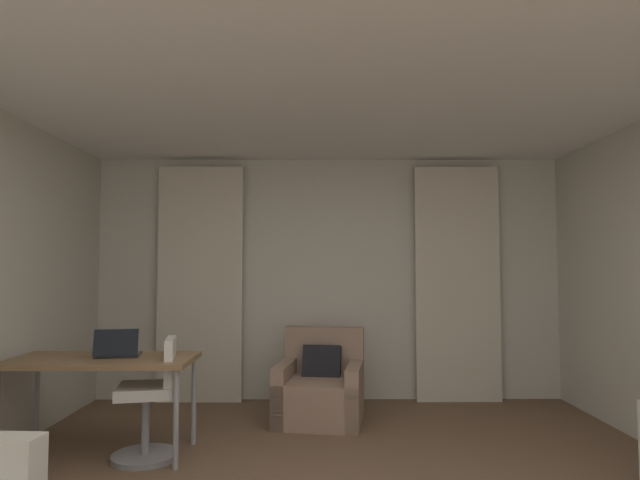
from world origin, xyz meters
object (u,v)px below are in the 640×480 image
object	(u,v)px
armchair	(321,390)
desk	(103,366)
laptop	(118,351)
desk_chair	(151,405)

from	to	relation	value
armchair	desk	xyz separation A→B (m)	(-1.65, -0.93, 0.40)
desk	laptop	xyz separation A→B (m)	(0.10, 0.03, 0.11)
desk	desk_chair	distance (m)	0.48
desk	laptop	bearing A→B (deg)	16.86
desk_chair	desk	bearing A→B (deg)	171.86
armchair	desk	distance (m)	1.94
desk	desk_chair	xyz separation A→B (m)	(0.39, -0.06, -0.28)
armchair	laptop	bearing A→B (deg)	-149.96
armchair	desk	bearing A→B (deg)	-150.66
desk	desk_chair	world-z (taller)	desk_chair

